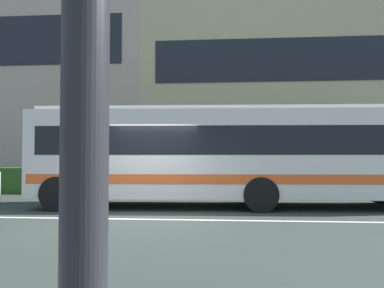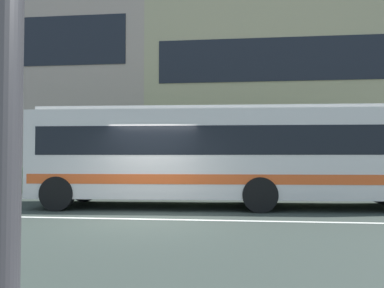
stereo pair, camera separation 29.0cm
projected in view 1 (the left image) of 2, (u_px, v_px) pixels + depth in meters
ground_plane at (144, 219)px, 9.54m from camera, size 160.00×160.00×0.00m
lane_centre_line at (144, 219)px, 9.54m from camera, size 60.00×0.16×0.01m
hedge_row_far at (186, 181)px, 16.04m from camera, size 17.93×1.10×1.10m
apartment_block_right at (317, 91)px, 23.84m from camera, size 20.67×8.57×11.46m
transit_bus at (231, 153)px, 11.99m from camera, size 12.28×3.07×3.07m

